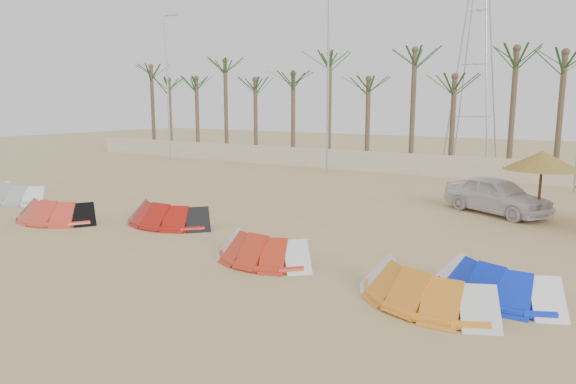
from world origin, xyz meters
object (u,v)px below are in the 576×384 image
Objects in this scene: kite_red_right at (267,247)px; car at (497,195)px; parasol_left at (542,161)px; kite_blue at (497,279)px; kite_orange at (428,284)px; kite_red_left at (62,210)px; kite_grey at (22,191)px; kite_red_mid at (173,213)px.

kite_red_right is 10.99m from car.
parasol_left is at bearing 59.25° from kite_red_right.
kite_red_right is 5.98m from kite_blue.
car reaches higher than kite_orange.
kite_orange is at bearing -2.06° from kite_red_left.
kite_blue is 9.72m from car.
kite_red_left is 18.03m from parasol_left.
car reaches higher than kite_grey.
kite_red_mid is at bearing -145.33° from parasol_left.
kite_red_left is 4.34m from kite_red_mid.
kite_red_mid is at bearing 161.45° from kite_red_right.
kite_grey is 0.99× the size of kite_red_left.
kite_red_right and kite_orange have the same top height.
car is (9.60, 8.34, 0.32)m from kite_red_mid.
parasol_left is at bearing 34.67° from kite_red_mid.
kite_blue is at bearing 44.51° from kite_orange.
kite_orange is (19.41, -2.04, -0.00)m from kite_grey.
kite_red_left is at bearing 155.41° from car.
kite_red_right is 1.13× the size of parasol_left.
parasol_left reaches higher than kite_red_mid.
kite_grey is 20.65m from kite_blue.
kite_blue is 0.78× the size of car.
parasol_left is at bearing 21.66° from kite_grey.
kite_blue is at bearing 6.25° from kite_red_right.
kite_grey is 19.52m from kite_orange.
kite_red_left and kite_red_mid have the same top height.
kite_red_mid is (9.19, 0.35, -0.00)m from kite_grey.
kite_blue is at bearing -5.96° from kite_red_mid.
car is (-1.60, 0.59, -1.55)m from parasol_left.
kite_red_mid is (3.91, 1.89, 0.00)m from kite_red_left.
kite_red_mid is 0.84× the size of car.
car is at bearing 24.82° from kite_grey.
kite_orange is 10.76m from car.
kite_red_mid and kite_orange have the same top height.
kite_blue is (11.44, -1.19, -0.00)m from kite_red_mid.
kite_red_left is 9.41m from kite_red_right.
kite_grey and kite_red_right have the same top height.
kite_red_right is at bearing -173.75° from kite_blue.
kite_red_left is 0.98× the size of kite_orange.
car is at bearing 93.26° from kite_orange.
kite_red_left is 16.96m from car.
car is at bearing 37.11° from kite_red_left.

